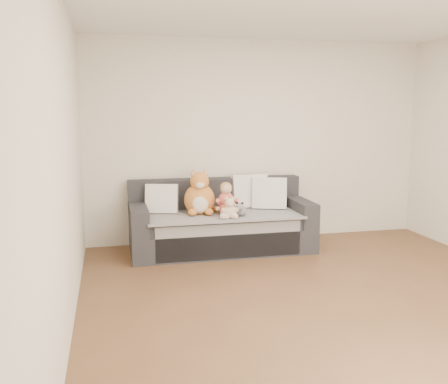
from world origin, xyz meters
The scene contains 10 objects.
room_shell centered at (0.00, 0.42, 1.30)m, with size 5.00×5.00×5.00m.
sofa centered at (-0.61, 2.06, 0.31)m, with size 2.20×0.94×0.85m.
cushion_left centered at (-1.32, 2.16, 0.65)m, with size 0.42×0.26×0.37m.
cushion_right_back centered at (-0.18, 2.28, 0.68)m, with size 0.47×0.23×0.43m.
cushion_right_front centered at (0.04, 2.13, 0.67)m, with size 0.47×0.33×0.41m.
toddler centered at (-0.59, 1.86, 0.64)m, with size 0.28×0.40×0.40m.
plush_cat centered at (-0.88, 2.01, 0.68)m, with size 0.45×0.38×0.57m.
teddy_bear centered at (-0.59, 1.67, 0.58)m, with size 0.20×0.15×0.26m.
plush_cow centered at (-0.44, 1.77, 0.55)m, with size 0.15×0.22×0.18m.
sippy_cup centered at (-0.56, 1.87, 0.54)m, with size 0.11×0.07×0.12m.
Camera 1 is at (-1.92, -3.79, 1.71)m, focal length 40.00 mm.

